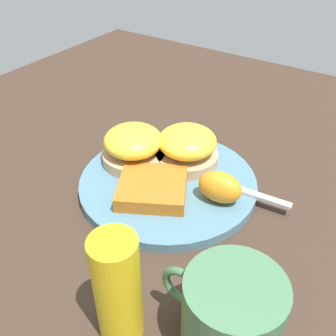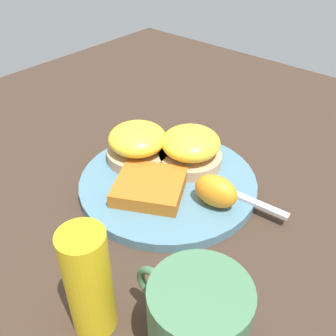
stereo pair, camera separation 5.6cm
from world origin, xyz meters
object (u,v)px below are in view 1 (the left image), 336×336
Objects in this scene: orange_wedge at (221,186)px; fork at (206,179)px; cup at (231,316)px; condiment_bottle at (118,290)px; sandwich_benedict_left at (189,147)px; hashbrown_patty at (150,187)px; sandwich_benedict_right at (133,146)px.

orange_wedge reaches higher than fork.
condiment_bottle is at bearing 25.20° from cup.
sandwich_benedict_left is at bearing -72.52° from condiment_bottle.
cup reaches higher than sandwich_benedict_left.
hashbrown_patty is 0.20m from condiment_bottle.
fork is 0.24m from cup.
orange_wedge is 0.48× the size of condiment_bottle.
sandwich_benedict_left is 0.76× the size of condiment_bottle.
condiment_bottle is (-0.09, 0.18, 0.04)m from hashbrown_patty.
sandwich_benedict_left is 0.28m from condiment_bottle.
orange_wedge is 0.49× the size of cup.
cup reaches higher than orange_wedge.
cup is 0.11m from condiment_bottle.
cup is (-0.25, 0.18, 0.00)m from sandwich_benedict_right.
hashbrown_patty is (0.01, 0.09, -0.02)m from sandwich_benedict_left.
condiment_bottle reaches higher than sandwich_benedict_right.
orange_wedge is at bearing 177.64° from sandwich_benedict_right.
sandwich_benedict_right is at bearing -2.36° from orange_wedge.
hashbrown_patty is 0.10m from orange_wedge.
sandwich_benedict_left is 0.09m from hashbrown_patty.
sandwich_benedict_left is 0.28m from cup.
hashbrown_patty is 0.75× the size of cup.
hashbrown_patty is (-0.06, 0.05, -0.02)m from sandwich_benedict_right.
hashbrown_patty is at bearing 52.73° from fork.
sandwich_benedict_left is at bearing -149.01° from sandwich_benedict_right.
sandwich_benedict_left is at bearing -27.89° from fork.
condiment_bottle is at bearing 117.36° from hashbrown_patty.
cup is at bearing 128.72° from sandwich_benedict_left.
sandwich_benedict_left is 0.08m from sandwich_benedict_right.
fork is 1.79× the size of cup.
sandwich_benedict_right is 0.27m from condiment_bottle.
hashbrown_patty is at bearing -35.40° from cup.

